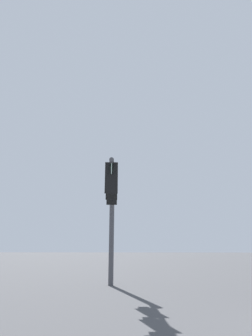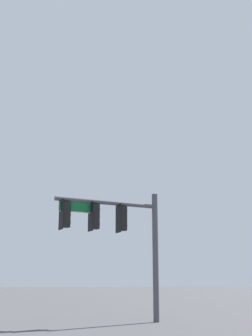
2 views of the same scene
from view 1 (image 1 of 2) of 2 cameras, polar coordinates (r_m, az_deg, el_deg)
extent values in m
cylinder|color=#47474C|center=(14.89, -3.15, -12.99)|extent=(0.27, 0.27, 5.83)
cylinder|color=#47474C|center=(12.84, -3.07, -1.78)|extent=(4.93, 0.95, 0.19)
cube|color=black|center=(13.22, -3.10, -5.23)|extent=(0.11, 0.52, 1.30)
cube|color=black|center=(13.40, -3.10, -5.40)|extent=(0.41, 0.37, 1.10)
cylinder|color=black|center=(13.54, -3.06, -2.87)|extent=(0.04, 0.04, 0.12)
cylinder|color=#340503|center=(13.67, -3.07, -4.22)|extent=(0.06, 0.22, 0.22)
cylinder|color=yellow|center=(13.60, -3.09, -5.57)|extent=(0.06, 0.22, 0.22)
cylinder|color=black|center=(13.53, -3.11, -6.94)|extent=(0.06, 0.22, 0.22)
cube|color=black|center=(11.89, -3.15, -3.84)|extent=(0.11, 0.52, 1.30)
cube|color=black|center=(12.07, -3.14, -4.05)|extent=(0.41, 0.37, 1.10)
cylinder|color=black|center=(12.23, -3.10, -1.27)|extent=(0.04, 0.04, 0.12)
cylinder|color=#340503|center=(12.34, -3.11, -2.77)|extent=(0.06, 0.22, 0.22)
cylinder|color=yellow|center=(12.27, -3.14, -4.27)|extent=(0.06, 0.22, 0.22)
cylinder|color=black|center=(12.19, -3.16, -5.78)|extent=(0.06, 0.22, 0.22)
cube|color=black|center=(10.56, -3.21, -2.10)|extent=(0.11, 0.52, 1.30)
cube|color=black|center=(10.75, -3.20, -2.37)|extent=(0.41, 0.37, 1.10)
cylinder|color=black|center=(10.92, -3.15, 0.72)|extent=(0.04, 0.04, 0.12)
cylinder|color=#340503|center=(11.03, -3.16, -0.99)|extent=(0.06, 0.22, 0.22)
cylinder|color=yellow|center=(10.94, -3.19, -2.64)|extent=(0.06, 0.22, 0.22)
cylinder|color=black|center=(10.86, -3.22, -4.33)|extent=(0.06, 0.22, 0.22)
cube|color=#0F602D|center=(11.27, -3.15, -1.16)|extent=(1.46, 0.27, 0.41)
cube|color=white|center=(11.27, -3.15, -1.16)|extent=(1.52, 0.26, 0.47)
camera|label=2|loc=(19.07, 77.43, -4.12)|focal=50.00mm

